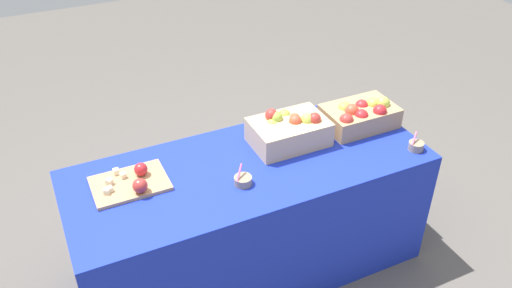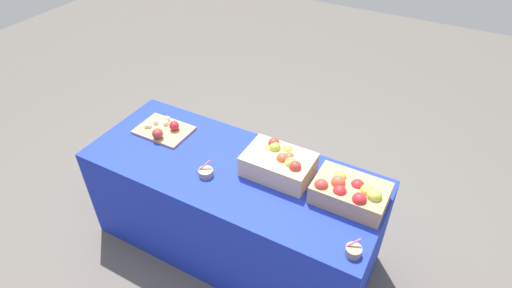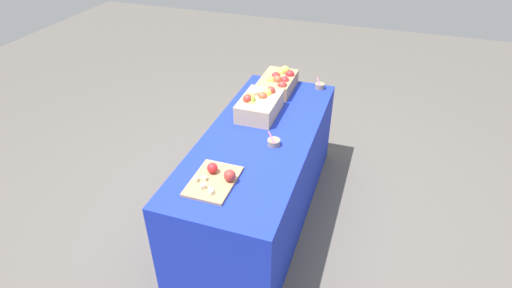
% 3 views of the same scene
% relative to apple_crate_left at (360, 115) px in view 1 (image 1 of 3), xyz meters
% --- Properties ---
extents(ground_plane, '(10.00, 10.00, 0.00)m').
position_rel_apple_crate_left_xyz_m(ground_plane, '(-0.73, -0.07, -0.81)').
color(ground_plane, '#56514C').
extents(table, '(1.90, 0.76, 0.74)m').
position_rel_apple_crate_left_xyz_m(table, '(-0.73, -0.07, -0.44)').
color(table, '#192DB7').
rests_on(table, ground_plane).
extents(apple_crate_left, '(0.41, 0.27, 0.17)m').
position_rel_apple_crate_left_xyz_m(apple_crate_left, '(0.00, 0.00, 0.00)').
color(apple_crate_left, tan).
rests_on(apple_crate_left, table).
extents(apple_crate_middle, '(0.41, 0.27, 0.19)m').
position_rel_apple_crate_left_xyz_m(apple_crate_middle, '(-0.45, 0.02, 0.01)').
color(apple_crate_middle, tan).
rests_on(apple_crate_middle, table).
extents(cutting_board_front, '(0.37, 0.26, 0.09)m').
position_rel_apple_crate_left_xyz_m(cutting_board_front, '(-1.32, 0.01, -0.05)').
color(cutting_board_front, tan).
rests_on(cutting_board_front, table).
extents(sample_bowl_near, '(0.09, 0.09, 0.10)m').
position_rel_apple_crate_left_xyz_m(sample_bowl_near, '(-0.83, -0.21, -0.05)').
color(sample_bowl_near, gray).
rests_on(sample_bowl_near, table).
extents(sample_bowl_mid, '(0.08, 0.08, 0.09)m').
position_rel_apple_crate_left_xyz_m(sample_bowl_mid, '(0.14, -0.33, -0.05)').
color(sample_bowl_mid, gray).
rests_on(sample_bowl_mid, table).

